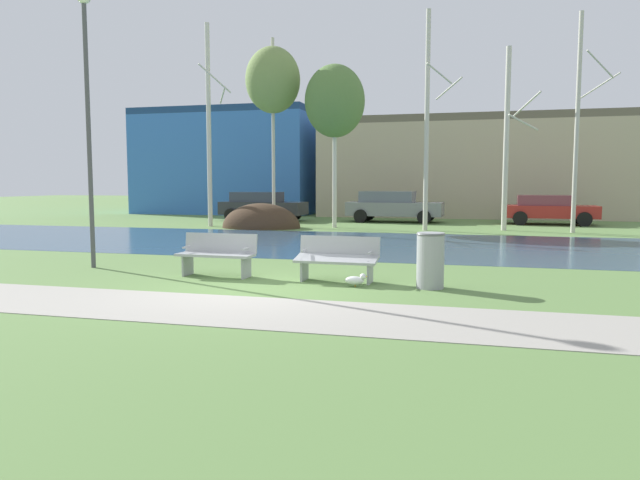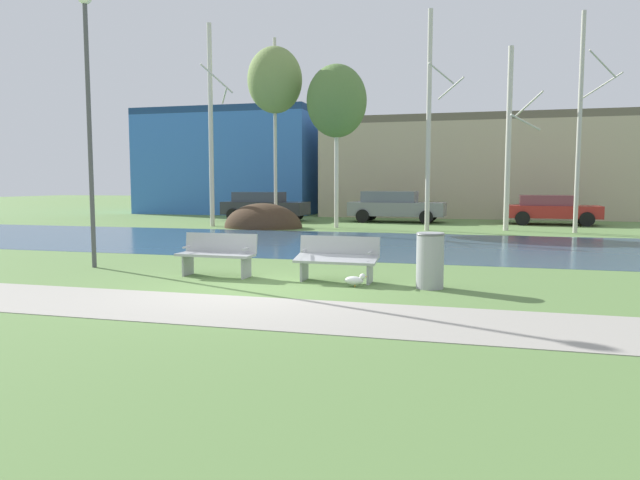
{
  "view_description": "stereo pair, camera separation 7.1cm",
  "coord_description": "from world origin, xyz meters",
  "px_view_note": "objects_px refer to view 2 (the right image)",
  "views": [
    {
      "loc": [
        3.81,
        -9.71,
        1.9
      ],
      "look_at": [
        0.78,
        1.8,
        0.75
      ],
      "focal_mm": 33.03,
      "sensor_mm": 36.0,
      "label": 1
    },
    {
      "loc": [
        3.88,
        -9.7,
        1.9
      ],
      "look_at": [
        0.78,
        1.8,
        0.75
      ],
      "focal_mm": 33.03,
      "sensor_mm": 36.0,
      "label": 2
    }
  ],
  "objects_px": {
    "bench_left": "(217,253)",
    "parked_van_nearest_dark": "(264,206)",
    "bench_right": "(337,257)",
    "seagull": "(355,280)",
    "parked_hatch_third_red": "(551,209)",
    "trash_bin": "(430,260)",
    "streetlamp": "(88,88)",
    "parked_sedan_second_grey": "(395,206)"
  },
  "relations": [
    {
      "from": "seagull",
      "to": "parked_hatch_third_red",
      "type": "height_order",
      "value": "parked_hatch_third_red"
    },
    {
      "from": "seagull",
      "to": "parked_hatch_third_red",
      "type": "xyz_separation_m",
      "value": [
        5.36,
        18.4,
        0.6
      ]
    },
    {
      "from": "trash_bin",
      "to": "streetlamp",
      "type": "bearing_deg",
      "value": 174.59
    },
    {
      "from": "bench_left",
      "to": "trash_bin",
      "type": "relative_size",
      "value": 1.59
    },
    {
      "from": "bench_right",
      "to": "parked_hatch_third_red",
      "type": "relative_size",
      "value": 0.39
    },
    {
      "from": "seagull",
      "to": "parked_hatch_third_red",
      "type": "bearing_deg",
      "value": 73.76
    },
    {
      "from": "trash_bin",
      "to": "parked_van_nearest_dark",
      "type": "xyz_separation_m",
      "value": [
        -9.66,
        17.26,
        0.25
      ]
    },
    {
      "from": "bench_left",
      "to": "parked_hatch_third_red",
      "type": "bearing_deg",
      "value": 65.01
    },
    {
      "from": "bench_right",
      "to": "parked_van_nearest_dark",
      "type": "bearing_deg",
      "value": 114.84
    },
    {
      "from": "bench_right",
      "to": "parked_van_nearest_dark",
      "type": "height_order",
      "value": "parked_van_nearest_dark"
    },
    {
      "from": "parked_hatch_third_red",
      "to": "parked_sedan_second_grey",
      "type": "bearing_deg",
      "value": -178.62
    },
    {
      "from": "parked_hatch_third_red",
      "to": "trash_bin",
      "type": "bearing_deg",
      "value": -102.51
    },
    {
      "from": "bench_left",
      "to": "parked_van_nearest_dark",
      "type": "relative_size",
      "value": 0.38
    },
    {
      "from": "bench_left",
      "to": "trash_bin",
      "type": "xyz_separation_m",
      "value": [
        4.31,
        -0.26,
        0.05
      ]
    },
    {
      "from": "bench_left",
      "to": "parked_hatch_third_red",
      "type": "distance_m",
      "value": 19.75
    },
    {
      "from": "bench_left",
      "to": "bench_right",
      "type": "relative_size",
      "value": 1.0
    },
    {
      "from": "bench_left",
      "to": "seagull",
      "type": "relative_size",
      "value": 3.77
    },
    {
      "from": "seagull",
      "to": "parked_sedan_second_grey",
      "type": "xyz_separation_m",
      "value": [
        -1.79,
        18.23,
        0.66
      ]
    },
    {
      "from": "trash_bin",
      "to": "streetlamp",
      "type": "height_order",
      "value": "streetlamp"
    },
    {
      "from": "bench_right",
      "to": "parked_van_nearest_dark",
      "type": "distance_m",
      "value": 18.74
    },
    {
      "from": "trash_bin",
      "to": "seagull",
      "type": "height_order",
      "value": "trash_bin"
    },
    {
      "from": "bench_right",
      "to": "parked_sedan_second_grey",
      "type": "height_order",
      "value": "parked_sedan_second_grey"
    },
    {
      "from": "trash_bin",
      "to": "parked_sedan_second_grey",
      "type": "bearing_deg",
      "value": 99.83
    },
    {
      "from": "trash_bin",
      "to": "parked_van_nearest_dark",
      "type": "bearing_deg",
      "value": 119.24
    },
    {
      "from": "parked_sedan_second_grey",
      "to": "parked_hatch_third_red",
      "type": "xyz_separation_m",
      "value": [
        7.15,
        0.17,
        -0.07
      ]
    },
    {
      "from": "bench_right",
      "to": "parked_hatch_third_red",
      "type": "height_order",
      "value": "parked_hatch_third_red"
    },
    {
      "from": "seagull",
      "to": "parked_hatch_third_red",
      "type": "distance_m",
      "value": 19.17
    },
    {
      "from": "bench_right",
      "to": "parked_hatch_third_red",
      "type": "xyz_separation_m",
      "value": [
        5.82,
        17.9,
        0.26
      ]
    },
    {
      "from": "bench_left",
      "to": "parked_van_nearest_dark",
      "type": "height_order",
      "value": "parked_van_nearest_dark"
    },
    {
      "from": "trash_bin",
      "to": "parked_van_nearest_dark",
      "type": "height_order",
      "value": "parked_van_nearest_dark"
    },
    {
      "from": "bench_left",
      "to": "parked_sedan_second_grey",
      "type": "relative_size",
      "value": 0.35
    },
    {
      "from": "seagull",
      "to": "streetlamp",
      "type": "xyz_separation_m",
      "value": [
        -6.23,
        0.95,
        3.86
      ]
    },
    {
      "from": "parked_van_nearest_dark",
      "to": "parked_sedan_second_grey",
      "type": "bearing_deg",
      "value": 6.33
    },
    {
      "from": "seagull",
      "to": "parked_van_nearest_dark",
      "type": "bearing_deg",
      "value": 115.47
    },
    {
      "from": "streetlamp",
      "to": "parked_hatch_third_red",
      "type": "distance_m",
      "value": 21.2
    },
    {
      "from": "streetlamp",
      "to": "parked_hatch_third_red",
      "type": "height_order",
      "value": "streetlamp"
    },
    {
      "from": "trash_bin",
      "to": "streetlamp",
      "type": "xyz_separation_m",
      "value": [
        -7.56,
        0.72,
        3.47
      ]
    },
    {
      "from": "seagull",
      "to": "parked_sedan_second_grey",
      "type": "distance_m",
      "value": 18.32
    },
    {
      "from": "bench_right",
      "to": "parked_sedan_second_grey",
      "type": "bearing_deg",
      "value": 94.27
    },
    {
      "from": "seagull",
      "to": "parked_sedan_second_grey",
      "type": "height_order",
      "value": "parked_sedan_second_grey"
    },
    {
      "from": "parked_sedan_second_grey",
      "to": "trash_bin",
      "type": "bearing_deg",
      "value": -80.17
    },
    {
      "from": "trash_bin",
      "to": "seagull",
      "type": "distance_m",
      "value": 1.41
    }
  ]
}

